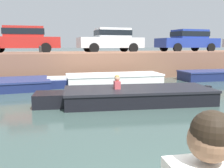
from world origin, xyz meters
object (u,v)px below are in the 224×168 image
at_px(boat_moored_central_white, 110,79).
at_px(car_centre_white, 111,39).
at_px(boat_moored_east_navy, 221,75).
at_px(car_left_inner_red, 23,39).
at_px(mooring_bollard_mid, 40,49).
at_px(motorboat_passing, 131,96).
at_px(car_right_inner_blue, 188,40).

bearing_deg(boat_moored_central_white, car_centre_white, 72.50).
bearing_deg(boat_moored_east_navy, car_left_inner_red, 162.70).
distance_m(car_left_inner_red, car_centre_white, 5.38).
bearing_deg(boat_moored_east_navy, mooring_bollard_mid, 169.63).
bearing_deg(boat_moored_east_navy, boat_moored_central_white, -179.09).
relative_size(motorboat_passing, car_right_inner_blue, 1.44).
bearing_deg(car_left_inner_red, car_right_inner_blue, 0.01).
height_order(motorboat_passing, car_centre_white, car_centre_white).
distance_m(car_centre_white, car_right_inner_blue, 5.70).
xyz_separation_m(boat_moored_east_navy, mooring_bollard_mid, (-10.20, 1.87, 1.51)).
bearing_deg(car_left_inner_red, car_centre_white, 0.03).
xyz_separation_m(car_right_inner_blue, mooring_bollard_mid, (-10.13, -1.61, -0.61)).
bearing_deg(car_centre_white, boat_moored_east_navy, -31.07).
bearing_deg(car_right_inner_blue, motorboat_passing, -133.20).
distance_m(car_right_inner_blue, mooring_bollard_mid, 10.28).
height_order(car_right_inner_blue, mooring_bollard_mid, car_right_inner_blue).
height_order(boat_moored_central_white, mooring_bollard_mid, mooring_bollard_mid).
bearing_deg(car_right_inner_blue, car_centre_white, 180.00).
relative_size(boat_moored_central_white, mooring_bollard_mid, 13.01).
height_order(boat_moored_east_navy, mooring_bollard_mid, mooring_bollard_mid).
bearing_deg(boat_moored_east_navy, car_right_inner_blue, 91.14).
distance_m(boat_moored_central_white, car_right_inner_blue, 7.99).
bearing_deg(car_right_inner_blue, boat_moored_east_navy, -88.86).
bearing_deg(car_left_inner_red, motorboat_passing, -63.50).
height_order(motorboat_passing, car_right_inner_blue, car_right_inner_blue).
bearing_deg(car_centre_white, boat_moored_central_white, -107.50).
relative_size(boat_moored_central_white, car_centre_white, 1.40).
bearing_deg(boat_moored_central_white, car_left_inner_red, 139.88).
height_order(boat_moored_east_navy, motorboat_passing, motorboat_passing).
distance_m(car_centre_white, mooring_bollard_mid, 4.76).
bearing_deg(motorboat_passing, car_right_inner_blue, 46.80).
height_order(car_centre_white, mooring_bollard_mid, car_centre_white).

